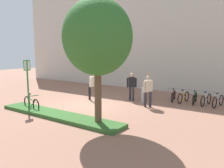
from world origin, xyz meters
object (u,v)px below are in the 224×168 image
object	(u,v)px
bike_at_sign	(31,103)
person_shirt_blue	(148,89)
person_suited_navy	(132,85)
bollard_steel	(143,95)
parking_sign_post	(28,78)
person_casual_tan	(148,84)
tree_sidewalk	(98,37)
bike_rack_cluster	(195,98)
person_shirt_white	(93,84)

from	to	relation	value
bike_at_sign	person_shirt_blue	world-z (taller)	person_shirt_blue
person_suited_navy	bollard_steel	bearing A→B (deg)	-6.91
bike_at_sign	person_suited_navy	world-z (taller)	person_suited_navy
parking_sign_post	person_casual_tan	world-z (taller)	parking_sign_post
person_shirt_blue	person_suited_navy	bearing A→B (deg)	148.58
bollard_steel	person_casual_tan	distance (m)	1.15
tree_sidewalk	bike_rack_cluster	bearing A→B (deg)	71.08
parking_sign_post	bike_at_sign	size ratio (longest dim) A/B	1.56
parking_sign_post	bollard_steel	size ratio (longest dim) A/B	2.88
bollard_steel	tree_sidewalk	bearing A→B (deg)	-84.36
parking_sign_post	person_shirt_blue	bearing A→B (deg)	41.02
person_casual_tan	person_shirt_white	size ratio (longest dim) A/B	1.00
bike_at_sign	person_casual_tan	bearing A→B (deg)	57.80
bollard_steel	person_shirt_white	size ratio (longest dim) A/B	0.52
bike_at_sign	person_suited_navy	xyz separation A→B (m)	(3.07, 4.98, 0.63)
bike_at_sign	person_shirt_blue	size ratio (longest dim) A/B	0.97
person_casual_tan	person_shirt_white	world-z (taller)	same
person_suited_navy	person_shirt_white	bearing A→B (deg)	-151.87
person_shirt_white	bike_at_sign	bearing A→B (deg)	-103.44
parking_sign_post	bike_rack_cluster	size ratio (longest dim) A/B	0.81
tree_sidewalk	person_casual_tan	size ratio (longest dim) A/B	2.93
bike_at_sign	person_casual_tan	distance (m)	6.99
tree_sidewalk	bollard_steel	size ratio (longest dim) A/B	5.60
parking_sign_post	bike_rack_cluster	distance (m)	9.28
bike_at_sign	person_suited_navy	size ratio (longest dim) A/B	0.97
bike_rack_cluster	bike_at_sign	bearing A→B (deg)	-135.92
bike_rack_cluster	bollard_steel	bearing A→B (deg)	-151.61
parking_sign_post	bike_rack_cluster	world-z (taller)	parking_sign_post
person_casual_tan	person_shirt_blue	xyz separation A→B (m)	(0.92, -1.86, 0.00)
tree_sidewalk	person_shirt_blue	world-z (taller)	tree_sidewalk
parking_sign_post	tree_sidewalk	bearing A→B (deg)	1.47
bike_rack_cluster	bollard_steel	size ratio (longest dim) A/B	3.57
bollard_steel	person_suited_navy	size ratio (longest dim) A/B	0.52
tree_sidewalk	bike_at_sign	world-z (taller)	tree_sidewalk
tree_sidewalk	bollard_steel	xyz separation A→B (m)	(-0.48, 4.85, -3.07)
bike_rack_cluster	person_suited_navy	xyz separation A→B (m)	(-3.44, -1.32, 0.64)
bollard_steel	person_casual_tan	xyz separation A→B (m)	(-0.17, 1.01, 0.53)
bike_at_sign	person_shirt_white	size ratio (longest dim) A/B	0.97
person_shirt_white	bollard_steel	bearing A→B (deg)	19.57
bike_at_sign	bollard_steel	size ratio (longest dim) A/B	1.85
tree_sidewalk	bollard_steel	bearing A→B (deg)	95.64
parking_sign_post	person_casual_tan	xyz separation A→B (m)	(3.80, 5.97, -0.70)
person_suited_navy	person_shirt_white	size ratio (longest dim) A/B	1.00
bike_rack_cluster	person_casual_tan	distance (m)	2.90
person_shirt_white	person_casual_tan	bearing A→B (deg)	36.42
tree_sidewalk	bike_rack_cluster	distance (m)	7.35
person_casual_tan	person_shirt_white	distance (m)	3.47
person_suited_navy	person_shirt_blue	bearing A→B (deg)	-31.42
tree_sidewalk	person_shirt_white	distance (m)	5.72
person_shirt_white	person_shirt_blue	bearing A→B (deg)	3.05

